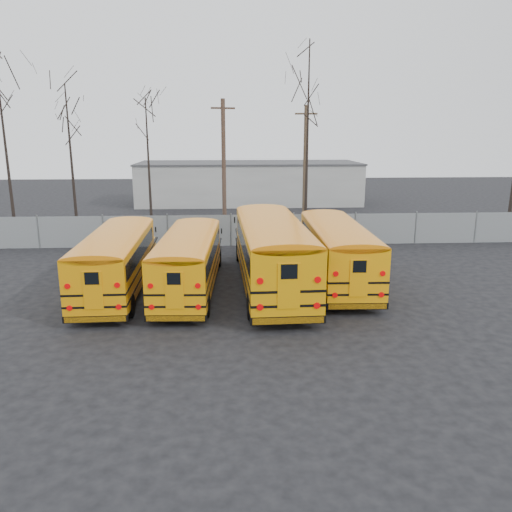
{
  "coord_description": "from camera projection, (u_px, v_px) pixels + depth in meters",
  "views": [
    {
      "loc": [
        -0.2,
        -19.22,
        7.08
      ],
      "look_at": [
        1.06,
        2.74,
        1.6
      ],
      "focal_mm": 35.0,
      "sensor_mm": 36.0,
      "label": 1
    }
  ],
  "objects": [
    {
      "name": "tree_2",
      "position": [
        72.0,
        162.0,
        33.88
      ],
      "size": [
        0.26,
        0.26,
        10.19
      ],
      "primitive_type": "cone",
      "color": "black",
      "rests_on": "ground"
    },
    {
      "name": "distant_building",
      "position": [
        249.0,
        183.0,
        50.97
      ],
      "size": [
        22.0,
        8.0,
        4.0
      ],
      "primitive_type": "cube",
      "color": "#BBBAB6",
      "rests_on": "ground"
    },
    {
      "name": "bus_b",
      "position": [
        189.0,
        257.0,
        22.36
      ],
      "size": [
        2.77,
        10.09,
        2.8
      ],
      "rotation": [
        0.0,
        0.0,
        -0.05
      ],
      "color": "black",
      "rests_on": "ground"
    },
    {
      "name": "fence",
      "position": [
        231.0,
        230.0,
        31.72
      ],
      "size": [
        40.0,
        0.04,
        2.0
      ],
      "primitive_type": "cube",
      "color": "gray",
      "rests_on": "ground"
    },
    {
      "name": "tree_1",
      "position": [
        6.0,
        148.0,
        31.74
      ],
      "size": [
        0.26,
        0.26,
        12.13
      ],
      "primitive_type": "cone",
      "color": "black",
      "rests_on": "ground"
    },
    {
      "name": "tree_4",
      "position": [
        307.0,
        142.0,
        33.22
      ],
      "size": [
        0.26,
        0.26,
        12.86
      ],
      "primitive_type": "cone",
      "color": "black",
      "rests_on": "ground"
    },
    {
      "name": "tree_3",
      "position": [
        149.0,
        169.0,
        34.06
      ],
      "size": [
        0.26,
        0.26,
        9.3
      ],
      "primitive_type": "cone",
      "color": "black",
      "rests_on": "ground"
    },
    {
      "name": "bus_c",
      "position": [
        272.0,
        248.0,
        22.72
      ],
      "size": [
        3.08,
        12.05,
        3.35
      ],
      "rotation": [
        0.0,
        0.0,
        0.03
      ],
      "color": "black",
      "rests_on": "ground"
    },
    {
      "name": "ground",
      "position": [
        234.0,
        311.0,
        20.34
      ],
      "size": [
        120.0,
        120.0,
        0.0
      ],
      "primitive_type": "plane",
      "color": "black",
      "rests_on": "ground"
    },
    {
      "name": "utility_pole_right",
      "position": [
        305.0,
        168.0,
        35.95
      ],
      "size": [
        1.59,
        0.28,
        8.93
      ],
      "rotation": [
        0.0,
        0.0,
        -0.1
      ],
      "color": "#4F3E2C",
      "rests_on": "ground"
    },
    {
      "name": "utility_pole_left",
      "position": [
        224.0,
        167.0,
        34.07
      ],
      "size": [
        1.62,
        0.53,
        9.24
      ],
      "rotation": [
        0.0,
        0.0,
        0.25
      ],
      "color": "#463327",
      "rests_on": "ground"
    },
    {
      "name": "bus_a",
      "position": [
        117.0,
        256.0,
        22.33
      ],
      "size": [
        2.55,
        10.28,
        2.86
      ],
      "rotation": [
        0.0,
        0.0,
        0.02
      ],
      "color": "black",
      "rests_on": "ground"
    },
    {
      "name": "bus_d",
      "position": [
        336.0,
        247.0,
        23.8
      ],
      "size": [
        2.73,
        10.69,
        2.97
      ],
      "rotation": [
        0.0,
        0.0,
        -0.03
      ],
      "color": "black",
      "rests_on": "ground"
    }
  ]
}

